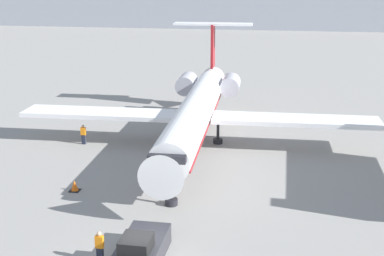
{
  "coord_description": "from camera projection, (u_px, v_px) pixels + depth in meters",
  "views": [
    {
      "loc": [
        6.37,
        -22.52,
        13.79
      ],
      "look_at": [
        0.0,
        13.88,
        3.0
      ],
      "focal_mm": 50.0,
      "sensor_mm": 36.0,
      "label": 1
    }
  ],
  "objects": [
    {
      "name": "pushback_tug",
      "position": [
        141.0,
        250.0,
        26.32
      ],
      "size": [
        2.05,
        4.42,
        1.78
      ],
      "color": "#2D2D33",
      "rests_on": "ground"
    },
    {
      "name": "worker_near_tug",
      "position": [
        100.0,
        246.0,
        26.21
      ],
      "size": [
        0.4,
        0.24,
        1.66
      ],
      "color": "#232838",
      "rests_on": "ground"
    },
    {
      "name": "traffic_cone_left",
      "position": [
        75.0,
        186.0,
        34.98
      ],
      "size": [
        0.68,
        0.68,
        0.73
      ],
      "color": "black",
      "rests_on": "ground"
    },
    {
      "name": "terminal_building",
      "position": [
        263.0,
        2.0,
        137.88
      ],
      "size": [
        180.0,
        16.8,
        12.77
      ],
      "color": "#9EA3AD",
      "rests_on": "ground"
    },
    {
      "name": "airplane_main",
      "position": [
        197.0,
        109.0,
        43.75
      ],
      "size": [
        29.42,
        29.15,
        8.85
      ],
      "color": "white",
      "rests_on": "ground"
    },
    {
      "name": "worker_by_wing",
      "position": [
        83.0,
        134.0,
        44.38
      ],
      "size": [
        0.4,
        0.24,
        1.67
      ],
      "color": "#232838",
      "rests_on": "ground"
    }
  ]
}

